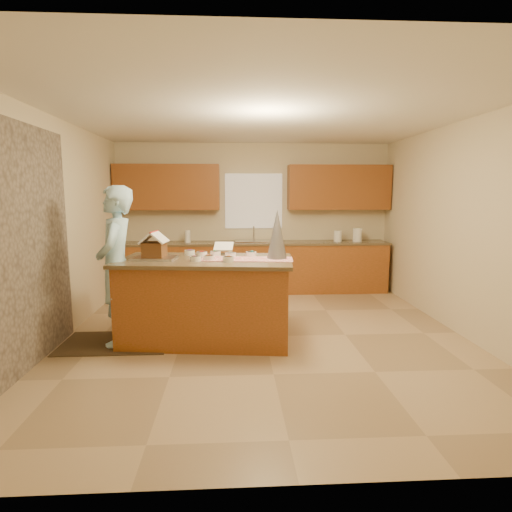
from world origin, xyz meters
name	(u,v)px	position (x,y,z in m)	size (l,w,h in m)	color
floor	(265,336)	(0.00, 0.00, 0.00)	(5.50, 5.50, 0.00)	tan
ceiling	(265,115)	(0.00, 0.00, 2.70)	(5.50, 5.50, 0.00)	silver
wall_back	(254,217)	(0.00, 2.75, 1.35)	(5.50, 5.50, 0.00)	beige
wall_front	(303,271)	(0.00, -2.75, 1.35)	(5.50, 5.50, 0.00)	beige
wall_left	(55,231)	(-2.50, 0.00, 1.35)	(5.50, 5.50, 0.00)	beige
wall_right	(464,229)	(2.50, 0.00, 1.35)	(5.50, 5.50, 0.00)	beige
stone_accent	(25,248)	(-2.48, -0.80, 1.25)	(2.50, 2.50, 0.00)	gray
window_curtain	(254,201)	(0.00, 2.72, 1.65)	(1.05, 0.03, 1.00)	white
back_counter_base	(254,268)	(0.00, 2.45, 0.44)	(4.80, 0.60, 0.88)	#9E4A20
back_counter_top	(254,243)	(0.00, 2.45, 0.90)	(4.85, 0.63, 0.04)	brown
upper_cabinet_left	(167,187)	(-1.55, 2.57, 1.90)	(1.85, 0.35, 0.80)	brown
upper_cabinet_right	(339,187)	(1.55, 2.57, 1.90)	(1.85, 0.35, 0.80)	brown
sink	(254,244)	(0.00, 2.45, 0.89)	(0.70, 0.45, 0.12)	silver
faucet	(254,233)	(0.00, 2.63, 1.06)	(0.03, 0.03, 0.28)	silver
island_base	(206,302)	(-0.72, -0.08, 0.48)	(1.98, 0.99, 0.97)	#9E4A20
island_top	(206,261)	(-0.72, -0.08, 0.99)	(2.07, 1.08, 0.04)	brown
table_runner	(247,259)	(-0.23, -0.13, 1.01)	(1.10, 0.40, 0.01)	#A10B19
baking_tray	(155,258)	(-1.33, -0.07, 1.03)	(0.51, 0.37, 0.03)	silver
cookbook	(224,247)	(-0.51, 0.32, 1.11)	(0.24, 0.02, 0.20)	white
tinsel_tree	(277,234)	(0.13, -0.12, 1.31)	(0.24, 0.24, 0.60)	#B9BBC6
rug	(116,343)	(-1.81, -0.14, 0.01)	(1.27, 0.83, 0.01)	black
boy	(117,266)	(-1.76, -0.14, 0.95)	(0.68, 0.45, 1.87)	#ACDCF4
canister_a	(338,236)	(1.53, 2.45, 1.02)	(0.15, 0.15, 0.20)	white
canister_b	(357,235)	(1.89, 2.45, 1.04)	(0.16, 0.16, 0.24)	white
canister_c	(358,236)	(1.90, 2.45, 1.01)	(0.13, 0.13, 0.18)	white
paper_towel	(188,236)	(-1.20, 2.45, 1.03)	(0.10, 0.10, 0.22)	white
gingerbread_house	(154,247)	(-1.33, -0.07, 1.15)	(0.33, 0.34, 0.31)	#593417
candy_bowls	(215,255)	(-0.61, -0.01, 1.04)	(0.91, 0.72, 0.06)	purple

